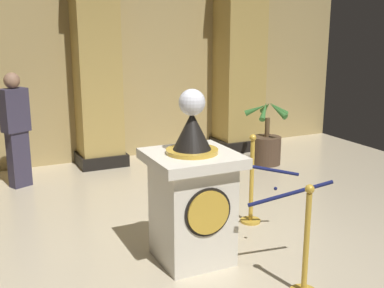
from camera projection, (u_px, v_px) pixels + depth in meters
name	position (u px, v px, depth m)	size (l,w,h in m)	color
ground_plane	(204.00, 263.00, 4.79)	(10.01, 10.01, 0.00)	beige
back_wall	(91.00, 57.00, 8.10)	(10.01, 0.16, 3.55)	tan
pedestal_clock	(192.00, 195.00, 4.72)	(0.84, 0.84, 1.72)	silver
stanchion_near	(306.00, 257.00, 4.15)	(0.24, 0.24, 1.01)	gold
stanchion_far	(251.00, 192.00, 5.69)	(0.24, 0.24, 1.08)	gold
velvet_rope	(276.00, 180.00, 4.82)	(1.01, 1.03, 0.22)	#141947
column_right	(238.00, 59.00, 8.93)	(0.94, 0.94, 3.41)	black
column_centre_rear	(96.00, 63.00, 7.82)	(0.82, 0.82, 3.41)	black
potted_palm_right	(267.00, 144.00, 8.13)	(0.75, 0.74, 1.12)	#4C3828
bystander_guest	(16.00, 127.00, 6.87)	(0.42, 0.35, 1.66)	#383347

